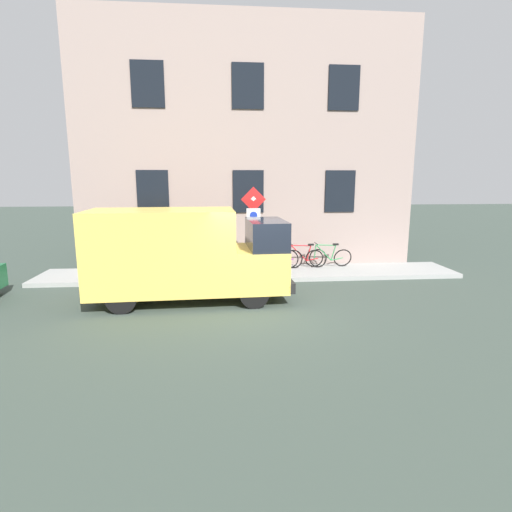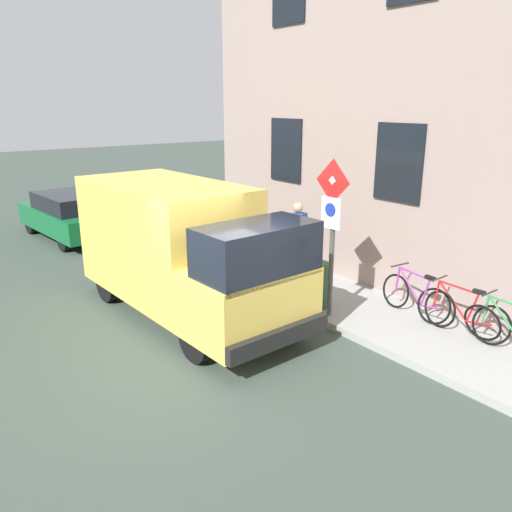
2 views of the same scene
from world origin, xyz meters
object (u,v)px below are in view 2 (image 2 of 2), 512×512
at_px(bicycle_purple, 417,297).
at_px(sign_post_stacked, 332,217).
at_px(litter_bin, 318,285).
at_px(parked_hatchback, 71,214).
at_px(bicycle_red, 461,313).
at_px(delivery_van, 182,248).
at_px(pedestrian, 297,237).

bearing_deg(bicycle_purple, sign_post_stacked, 57.72).
height_order(bicycle_purple, litter_bin, litter_bin).
distance_m(parked_hatchback, bicycle_red, 11.44).
height_order(sign_post_stacked, bicycle_purple, sign_post_stacked).
xyz_separation_m(sign_post_stacked, bicycle_red, (1.28, -1.92, -1.51)).
xyz_separation_m(sign_post_stacked, litter_bin, (0.14, 0.43, -1.43)).
relative_size(delivery_van, bicycle_purple, 3.16).
bearing_deg(delivery_van, litter_bin, 50.22).
xyz_separation_m(bicycle_red, bicycle_purple, (0.00, 0.91, 0.00)).
bearing_deg(litter_bin, bicycle_red, -63.98).
height_order(delivery_van, bicycle_purple, delivery_van).
distance_m(delivery_van, bicycle_red, 5.12).
xyz_separation_m(parked_hatchback, pedestrian, (2.77, -7.09, 0.34)).
xyz_separation_m(parked_hatchback, bicycle_purple, (3.04, -10.12, -0.22)).
distance_m(sign_post_stacked, bicycle_red, 2.76).
bearing_deg(bicycle_red, parked_hatchback, 12.75).
height_order(pedestrian, litter_bin, pedestrian).
relative_size(sign_post_stacked, litter_bin, 3.10).
distance_m(sign_post_stacked, litter_bin, 1.50).
xyz_separation_m(delivery_van, bicycle_red, (3.20, -3.92, -0.82)).
relative_size(parked_hatchback, pedestrian, 2.40).
height_order(parked_hatchback, litter_bin, parked_hatchback).
xyz_separation_m(delivery_van, parked_hatchback, (0.16, 7.11, -0.60)).
xyz_separation_m(parked_hatchback, litter_bin, (1.89, -8.68, -0.14)).
bearing_deg(sign_post_stacked, bicycle_red, -56.21).
xyz_separation_m(sign_post_stacked, bicycle_purple, (1.28, -1.01, -1.51)).
height_order(bicycle_red, litter_bin, litter_bin).
bearing_deg(litter_bin, sign_post_stacked, -108.04).
height_order(delivery_van, bicycle_red, delivery_van).
bearing_deg(sign_post_stacked, pedestrian, 63.37).
bearing_deg(delivery_van, parked_hatchback, 176.37).
relative_size(pedestrian, litter_bin, 1.91).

